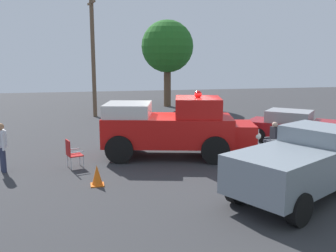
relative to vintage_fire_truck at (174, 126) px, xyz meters
name	(u,v)px	position (x,y,z in m)	size (l,w,h in m)	color
ground_plane	(179,153)	(0.44, -0.32, -1.20)	(60.00, 60.00, 0.00)	#333335
vintage_fire_truck	(174,126)	(0.00, 0.00, 0.00)	(3.64, 6.30, 2.59)	black
classic_hot_rod	(296,127)	(1.14, -6.00, -0.45)	(4.31, 4.46, 1.46)	black
parked_pickup	(302,163)	(-5.01, -2.39, -0.21)	(3.86, 5.08, 1.90)	black
lawn_chair_near_truck	(275,139)	(-0.38, -4.13, -0.61)	(0.55, 0.54, 1.02)	#B7BABF
lawn_chair_by_car	(72,152)	(-0.77, 3.85, -0.61)	(0.63, 0.62, 1.02)	#B7BABF
spectator_seated	(272,136)	(-0.39, -3.99, -0.50)	(0.42, 0.56, 1.29)	#383842
spectator_standing	(2,144)	(-0.70, 6.11, -0.23)	(0.63, 0.40, 1.68)	#2D334C
oak_tree_left	(167,47)	(15.24, -3.09, 3.51)	(4.09, 4.09, 6.80)	brown
utility_pole	(93,54)	(11.05, 2.75, 2.89)	(1.69, 0.49, 7.87)	brown
traffic_cone	(97,176)	(-2.78, 3.05, -0.89)	(0.40, 0.40, 0.64)	orange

